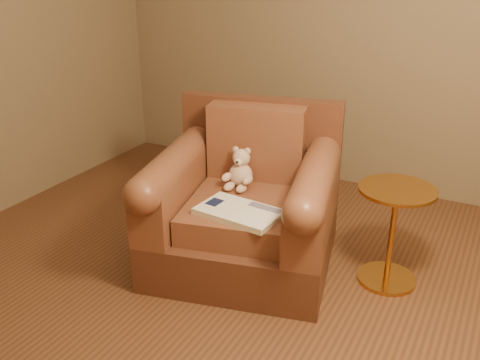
% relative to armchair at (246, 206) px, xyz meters
% --- Properties ---
extents(floor, '(4.00, 4.00, 0.00)m').
position_rel_armchair_xyz_m(floor, '(0.11, -0.53, -0.36)').
color(floor, brown).
rests_on(floor, ground).
extents(armchair, '(1.23, 1.19, 0.93)m').
position_rel_armchair_xyz_m(armchair, '(0.00, 0.00, 0.00)').
color(armchair, '#552D1C').
rests_on(armchair, floor).
extents(teddy_bear, '(0.18, 0.21, 0.25)m').
position_rel_armchair_xyz_m(teddy_bear, '(-0.08, 0.07, 0.18)').
color(teddy_bear, beige).
rests_on(teddy_bear, armchair).
extents(guidebook, '(0.47, 0.31, 0.04)m').
position_rel_armchair_xyz_m(guidebook, '(0.10, -0.27, 0.10)').
color(guidebook, beige).
rests_on(guidebook, armchair).
extents(side_table, '(0.42, 0.42, 0.59)m').
position_rel_armchair_xyz_m(side_table, '(0.84, 0.16, -0.04)').
color(side_table, '#BE8234').
rests_on(side_table, floor).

